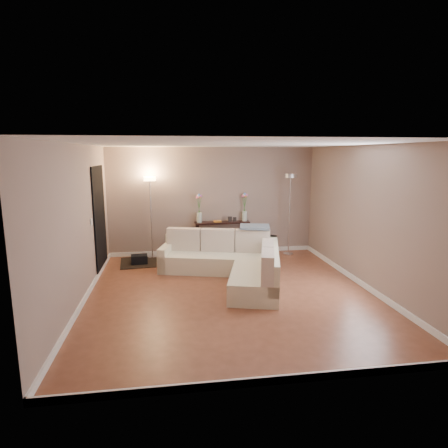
{
  "coord_description": "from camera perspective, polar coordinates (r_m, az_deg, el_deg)",
  "views": [
    {
      "loc": [
        -1.04,
        -6.25,
        2.44
      ],
      "look_at": [
        0.0,
        0.8,
        1.1
      ],
      "focal_mm": 30.0,
      "sensor_mm": 36.0,
      "label": 1
    }
  ],
  "objects": [
    {
      "name": "doorway",
      "position": [
        8.19,
        -18.4,
        0.68
      ],
      "size": [
        0.02,
        1.2,
        2.2
      ],
      "primitive_type": "cube",
      "color": "black",
      "rests_on": "ground"
    },
    {
      "name": "wall_back",
      "position": [
        9.14,
        -1.8,
        3.48
      ],
      "size": [
        5.0,
        0.02,
        2.6
      ],
      "primitive_type": "cube",
      "color": "gray",
      "rests_on": "ground"
    },
    {
      "name": "console_table",
      "position": [
        9.18,
        -0.81,
        -1.82
      ],
      "size": [
        1.34,
        0.41,
        0.81
      ],
      "color": "black",
      "rests_on": "floor"
    },
    {
      "name": "throw_blanket",
      "position": [
        7.94,
        4.7,
        -0.43
      ],
      "size": [
        0.68,
        0.48,
        0.08
      ],
      "primitive_type": "cube",
      "rotation": [
        0.1,
        0.0,
        -0.21
      ],
      "color": "slate",
      "rests_on": "sectional_sofa"
    },
    {
      "name": "black_bag",
      "position": [
        8.65,
        -12.78,
        -5.36
      ],
      "size": [
        0.38,
        0.28,
        0.23
      ],
      "primitive_type": "cube",
      "rotation": [
        0.0,
        0.0,
        0.09
      ],
      "color": "black",
      "rests_on": "charcoal_rug"
    },
    {
      "name": "baseboard_left",
      "position": [
        6.85,
        -20.35,
        -10.48
      ],
      "size": [
        0.03,
        5.5,
        0.1
      ],
      "primitive_type": "cube",
      "color": "white",
      "rests_on": "ground"
    },
    {
      "name": "wall_right",
      "position": [
        7.28,
        20.93,
        0.93
      ],
      "size": [
        0.02,
        5.5,
        2.6
      ],
      "primitive_type": "cube",
      "color": "gray",
      "rests_on": "ground"
    },
    {
      "name": "floor_lamp_unlit",
      "position": [
        9.09,
        10.01,
        3.88
      ],
      "size": [
        0.32,
        0.32,
        1.97
      ],
      "color": "silver",
      "rests_on": "floor"
    },
    {
      "name": "baseboard_right",
      "position": [
        7.57,
        20.13,
        -8.45
      ],
      "size": [
        0.03,
        5.5,
        0.1
      ],
      "primitive_type": "cube",
      "color": "white",
      "rests_on": "ground"
    },
    {
      "name": "switch_plate",
      "position": [
        7.35,
        -19.56,
        0.31
      ],
      "size": [
        0.02,
        0.08,
        0.12
      ],
      "primitive_type": "cube",
      "color": "white",
      "rests_on": "ground"
    },
    {
      "name": "ceiling",
      "position": [
        6.34,
        1.08,
        12.14
      ],
      "size": [
        5.0,
        5.5,
        0.01
      ],
      "primitive_type": "cube",
      "color": "white",
      "rests_on": "ground"
    },
    {
      "name": "baseboard_back",
      "position": [
        9.36,
        -1.74,
        -4.15
      ],
      "size": [
        5.0,
        0.03,
        0.1
      ],
      "primitive_type": "cube",
      "color": "white",
      "rests_on": "ground"
    },
    {
      "name": "sectional_sofa",
      "position": [
        7.53,
        1.26,
        -5.73
      ],
      "size": [
        2.57,
        2.88,
        0.86
      ],
      "color": "beige",
      "rests_on": "floor"
    },
    {
      "name": "leaning_mirror",
      "position": [
        9.23,
        -0.49,
        2.83
      ],
      "size": [
        0.94,
        0.09,
        0.73
      ],
      "color": "black",
      "rests_on": "console_table"
    },
    {
      "name": "table_decor",
      "position": [
        9.08,
        -0.27,
        0.51
      ],
      "size": [
        0.56,
        0.13,
        0.13
      ],
      "color": "orange",
      "rests_on": "console_table"
    },
    {
      "name": "baseboard_front",
      "position": [
        4.38,
        7.34,
        -22.55
      ],
      "size": [
        5.0,
        0.03,
        0.1
      ],
      "primitive_type": "cube",
      "color": "white",
      "rests_on": "ground"
    },
    {
      "name": "floor",
      "position": [
        6.79,
        1.0,
        -10.45
      ],
      "size": [
        5.0,
        5.5,
        0.01
      ],
      "primitive_type": "cube",
      "color": "brown",
      "rests_on": "ground"
    },
    {
      "name": "flower_vase_right",
      "position": [
        9.19,
        3.14,
        2.28
      ],
      "size": [
        0.15,
        0.13,
        0.7
      ],
      "color": "silver",
      "rests_on": "console_table"
    },
    {
      "name": "wall_front",
      "position": [
        3.82,
        7.89,
        -6.84
      ],
      "size": [
        5.0,
        0.02,
        2.6
      ],
      "primitive_type": "cube",
      "color": "gray",
      "rests_on": "ground"
    },
    {
      "name": "wall_left",
      "position": [
        6.52,
        -21.27,
        -0.16
      ],
      "size": [
        0.02,
        5.5,
        2.6
      ],
      "primitive_type": "cube",
      "color": "gray",
      "rests_on": "ground"
    },
    {
      "name": "flower_vase_left",
      "position": [
        8.99,
        -3.81,
        2.08
      ],
      "size": [
        0.15,
        0.13,
        0.7
      ],
      "color": "silver",
      "rests_on": "console_table"
    },
    {
      "name": "floor_lamp_lit",
      "position": [
        8.87,
        -11.14,
        3.42
      ],
      "size": [
        0.29,
        0.29,
        1.92
      ],
      "color": "silver",
      "rests_on": "floor"
    },
    {
      "name": "charcoal_rug",
      "position": [
        8.78,
        -11.39,
        -5.64
      ],
      "size": [
        1.33,
        1.05,
        0.02
      ],
      "primitive_type": "cube",
      "rotation": [
        0.0,
        0.0,
        0.09
      ],
      "color": "black",
      "rests_on": "floor"
    }
  ]
}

